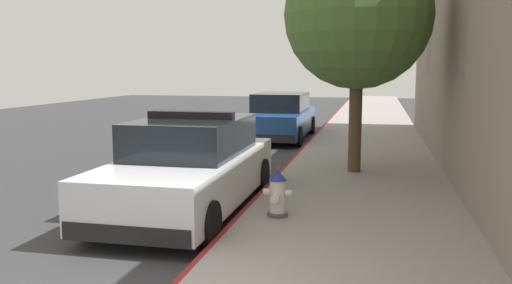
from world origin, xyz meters
The scene contains 7 objects.
ground_plane centered at (-4.28, 10.00, -0.10)m, with size 30.84×60.00×0.20m, color #353538.
sidewalk_pavement centered at (1.72, 10.00, 0.08)m, with size 3.44×60.00×0.16m, color gray.
curb_painted_edge centered at (-0.04, 10.00, 0.08)m, with size 0.08×60.00×0.16m, color maroon.
police_cruiser centered at (-1.06, 3.97, 0.74)m, with size 1.94×4.84×1.68m.
parked_car_silver_ahead centered at (-1.23, 13.45, 0.74)m, with size 1.94×4.84×1.56m.
fire_hydrant centered at (0.55, 3.38, 0.51)m, with size 0.44×0.40×0.76m.
street_tree centered at (1.53, 7.29, 3.51)m, with size 3.14×3.14×4.94m.
Camera 1 is at (1.98, -4.44, 2.40)m, focal length 37.49 mm.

